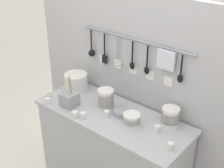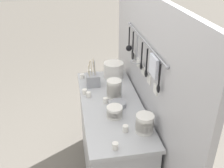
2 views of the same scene
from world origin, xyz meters
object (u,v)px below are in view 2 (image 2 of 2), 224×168
(bowl_stack_tall_left, at_px, (114,89))
(cup_mid_row, at_px, (125,128))
(plate_stack, at_px, (114,70))
(cup_beside_plates, at_px, (89,95))
(cup_back_right, at_px, (115,146))
(cup_edge_near, at_px, (85,92))
(cutlery_caddy, at_px, (93,80))
(steel_mixing_bowl, at_px, (118,104))
(cup_centre, at_px, (90,72))
(bowl_stack_nested_right, at_px, (115,112))
(cup_front_left, at_px, (82,76))
(cup_back_left, at_px, (106,101))
(bowl_stack_back_corner, at_px, (145,123))

(bowl_stack_tall_left, distance_m, cup_mid_row, 0.48)
(plate_stack, bearing_deg, cup_beside_plates, -38.43)
(cup_back_right, distance_m, cup_edge_near, 0.74)
(cutlery_caddy, bearing_deg, cup_back_right, 2.89)
(plate_stack, bearing_deg, cutlery_caddy, -56.05)
(steel_mixing_bowl, relative_size, cup_centre, 2.66)
(bowl_stack_tall_left, height_order, cup_back_right, bowl_stack_tall_left)
(cup_back_right, bearing_deg, bowl_stack_nested_right, 170.24)
(plate_stack, bearing_deg, cup_front_left, -91.10)
(cup_mid_row, bearing_deg, cup_beside_plates, -157.58)
(cup_beside_plates, distance_m, cup_front_left, 0.36)
(bowl_stack_tall_left, distance_m, cup_back_right, 0.65)
(plate_stack, relative_size, cup_edge_near, 4.10)
(bowl_stack_tall_left, height_order, steel_mixing_bowl, bowl_stack_tall_left)
(cup_mid_row, xyz_separation_m, cup_back_left, (-0.39, -0.08, 0.00))
(cup_centre, bearing_deg, cup_front_left, -47.10)
(cup_back_right, relative_size, cup_mid_row, 1.00)
(cutlery_caddy, height_order, cup_edge_near, cutlery_caddy)
(cup_front_left, bearing_deg, cup_back_left, 18.06)
(cup_beside_plates, bearing_deg, bowl_stack_back_corner, 32.58)
(cup_beside_plates, bearing_deg, bowl_stack_nested_right, 27.59)
(bowl_stack_back_corner, bearing_deg, cup_back_left, -152.90)
(steel_mixing_bowl, distance_m, cup_front_left, 0.60)
(cup_back_right, relative_size, cup_back_left, 1.00)
(bowl_stack_back_corner, height_order, bowl_stack_tall_left, bowl_stack_tall_left)
(cup_back_right, xyz_separation_m, cup_front_left, (-1.04, -0.14, 0.00))
(cup_back_right, bearing_deg, cup_edge_near, -169.51)
(bowl_stack_back_corner, relative_size, bowl_stack_tall_left, 0.85)
(bowl_stack_nested_right, xyz_separation_m, cup_back_right, (0.35, -0.06, -0.02))
(bowl_stack_back_corner, xyz_separation_m, plate_stack, (-0.89, -0.06, 0.00))
(cup_back_right, bearing_deg, cup_centre, -177.37)
(bowl_stack_nested_right, relative_size, cup_front_left, 2.56)
(bowl_stack_tall_left, height_order, cup_beside_plates, bowl_stack_tall_left)
(cup_centre, bearing_deg, bowl_stack_nested_right, 8.37)
(bowl_stack_nested_right, height_order, cup_edge_near, bowl_stack_nested_right)
(cutlery_caddy, bearing_deg, cup_centre, -178.39)
(bowl_stack_back_corner, bearing_deg, cup_back_right, -58.93)
(bowl_stack_nested_right, bearing_deg, cup_beside_plates, -152.41)
(steel_mixing_bowl, bearing_deg, cup_back_left, -125.63)
(plate_stack, relative_size, cup_back_left, 4.10)
(cutlery_caddy, bearing_deg, cup_edge_near, -30.52)
(plate_stack, distance_m, cup_mid_row, 0.87)
(cup_back_left, distance_m, cup_edge_near, 0.24)
(bowl_stack_nested_right, distance_m, cup_front_left, 0.71)
(cup_edge_near, bearing_deg, bowl_stack_nested_right, 27.53)
(cup_back_right, height_order, cup_centre, same)
(cup_beside_plates, xyz_separation_m, cup_edge_near, (-0.05, -0.03, 0.00))
(bowl_stack_back_corner, bearing_deg, plate_stack, -176.29)
(bowl_stack_nested_right, relative_size, cup_edge_near, 2.56)
(cup_mid_row, bearing_deg, cutlery_caddy, -168.35)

